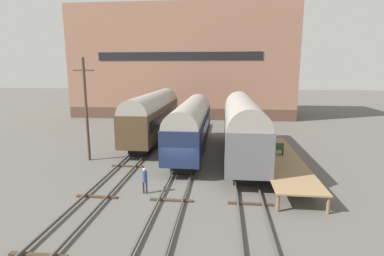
{
  "coord_description": "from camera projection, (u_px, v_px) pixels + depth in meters",
  "views": [
    {
      "loc": [
        3.03,
        -19.67,
        7.82
      ],
      "look_at": [
        0.0,
        8.75,
        2.2
      ],
      "focal_mm": 28.0,
      "sensor_mm": 36.0,
      "label": 1
    }
  ],
  "objects": [
    {
      "name": "train_car_navy",
      "position": [
        191.0,
        123.0,
        28.04
      ],
      "size": [
        2.9,
        15.42,
        4.98
      ],
      "color": "black",
      "rests_on": "ground"
    },
    {
      "name": "train_car_brown",
      "position": [
        153.0,
        113.0,
        32.96
      ],
      "size": [
        2.92,
        16.24,
        5.33
      ],
      "color": "black",
      "rests_on": "ground"
    },
    {
      "name": "ground_plane",
      "position": [
        179.0,
        183.0,
        21.01
      ],
      "size": [
        200.0,
        200.0,
        0.0
      ],
      "primitive_type": "plane",
      "color": "#56544F"
    },
    {
      "name": "train_car_grey",
      "position": [
        242.0,
        125.0,
        25.93
      ],
      "size": [
        3.08,
        15.68,
        5.44
      ],
      "color": "black",
      "rests_on": "ground"
    },
    {
      "name": "bench",
      "position": [
        275.0,
        148.0,
        24.0
      ],
      "size": [
        1.4,
        0.4,
        0.91
      ],
      "color": "#2D4C33",
      "rests_on": "station_platform"
    },
    {
      "name": "track_middle",
      "position": [
        179.0,
        181.0,
        20.98
      ],
      "size": [
        2.6,
        60.0,
        0.26
      ],
      "color": "#4C4742",
      "rests_on": "ground"
    },
    {
      "name": "track_left",
      "position": [
        114.0,
        178.0,
        21.47
      ],
      "size": [
        2.6,
        60.0,
        0.26
      ],
      "color": "#4C4742",
      "rests_on": "ground"
    },
    {
      "name": "warehouse_building",
      "position": [
        184.0,
        63.0,
        51.73
      ],
      "size": [
        36.06,
        12.57,
        17.81
      ],
      "color": "brown",
      "rests_on": "ground"
    },
    {
      "name": "person_worker",
      "position": [
        145.0,
        178.0,
        19.0
      ],
      "size": [
        0.32,
        0.32,
        1.7
      ],
      "color": "#282833",
      "rests_on": "ground"
    },
    {
      "name": "station_platform",
      "position": [
        281.0,
        159.0,
        23.1
      ],
      "size": [
        3.0,
        13.99,
        1.1
      ],
      "color": "#8C704C",
      "rests_on": "ground"
    },
    {
      "name": "track_right",
      "position": [
        246.0,
        183.0,
        20.5
      ],
      "size": [
        2.6,
        60.0,
        0.26
      ],
      "color": "#4C4742",
      "rests_on": "ground"
    },
    {
      "name": "utility_pole",
      "position": [
        86.0,
        108.0,
        25.37
      ],
      "size": [
        1.8,
        0.24,
        8.79
      ],
      "color": "#473828",
      "rests_on": "ground"
    }
  ]
}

